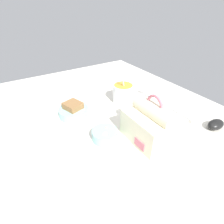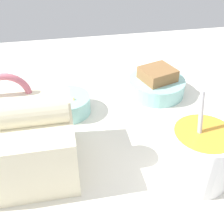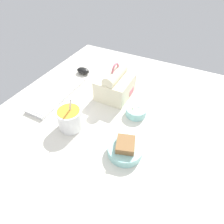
# 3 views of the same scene
# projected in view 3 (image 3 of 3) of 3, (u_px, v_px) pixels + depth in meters

# --- Properties ---
(desk_surface) EXTENTS (1.40, 1.10, 0.02)m
(desk_surface) POSITION_uv_depth(u_px,v_px,m) (106.00, 126.00, 0.81)
(desk_surface) COLOR silver
(desk_surface) RESTS_ON ground
(keyboard) EXTENTS (0.36, 0.12, 0.02)m
(keyboard) POSITION_uv_depth(u_px,v_px,m) (58.00, 94.00, 0.95)
(keyboard) COLOR silver
(keyboard) RESTS_ON desk_surface
(lunch_bag) EXTENTS (0.19, 0.17, 0.19)m
(lunch_bag) POSITION_uv_depth(u_px,v_px,m) (115.00, 85.00, 0.91)
(lunch_bag) COLOR #EFE5C1
(lunch_bag) RESTS_ON desk_surface
(soup_cup) EXTENTS (0.11, 0.11, 0.16)m
(soup_cup) POSITION_uv_depth(u_px,v_px,m) (70.00, 118.00, 0.76)
(soup_cup) COLOR white
(soup_cup) RESTS_ON desk_surface
(bento_bowl_sandwich) EXTENTS (0.14, 0.14, 0.07)m
(bento_bowl_sandwich) POSITION_uv_depth(u_px,v_px,m) (125.00, 149.00, 0.68)
(bento_bowl_sandwich) COLOR #93D1CC
(bento_bowl_sandwich) RESTS_ON desk_surface
(bento_bowl_snacks) EXTENTS (0.10, 0.10, 0.05)m
(bento_bowl_snacks) POSITION_uv_depth(u_px,v_px,m) (136.00, 111.00, 0.84)
(bento_bowl_snacks) COLOR #93D1CC
(bento_bowl_snacks) RESTS_ON desk_surface
(computer_mouse) EXTENTS (0.05, 0.08, 0.04)m
(computer_mouse) POSITION_uv_depth(u_px,v_px,m) (83.00, 71.00, 1.10)
(computer_mouse) COLOR black
(computer_mouse) RESTS_ON desk_surface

